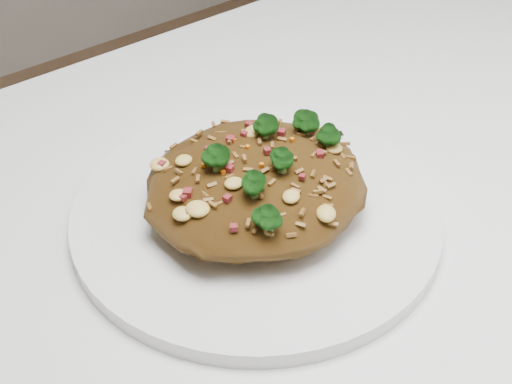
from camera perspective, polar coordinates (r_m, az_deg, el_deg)
dining_table at (r=0.66m, az=11.34°, el=-7.68°), size 1.20×0.80×0.75m
plate at (r=0.58m, az=0.00°, el=-1.68°), size 0.30×0.30×0.01m
fried_rice at (r=0.55m, az=0.06°, el=1.25°), size 0.18×0.16×0.07m
fork at (r=0.64m, az=0.69°, el=3.82°), size 0.15×0.08×0.00m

